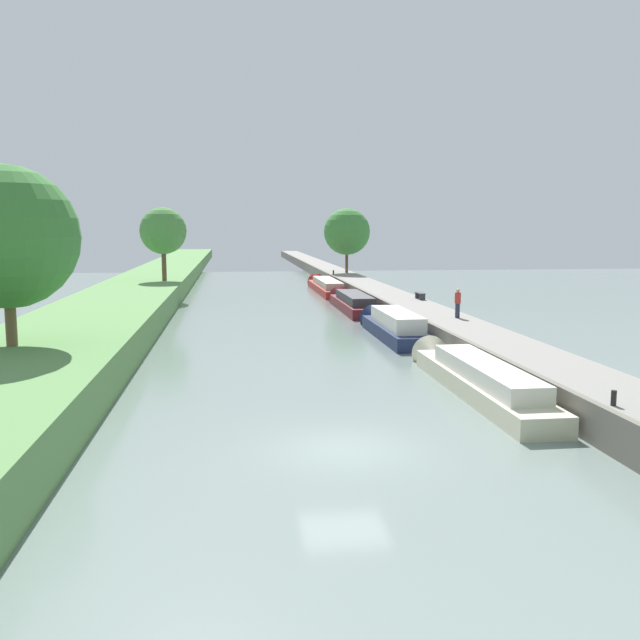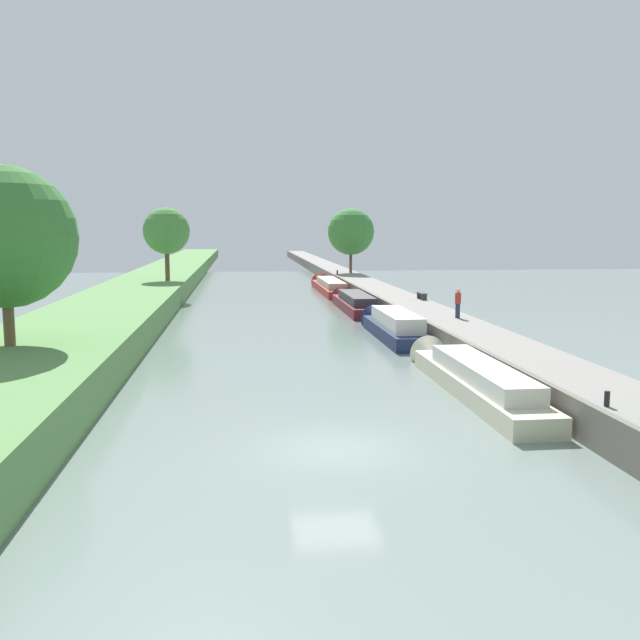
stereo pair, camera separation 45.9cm
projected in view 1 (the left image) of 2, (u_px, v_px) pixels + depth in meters
The scene contains 14 objects.
ground_plane at pixel (344, 448), 19.92m from camera, with size 160.00×160.00×0.00m, color slate.
right_towpath at pixel (638, 417), 20.95m from camera, with size 3.14×260.00×1.20m.
stone_quay at pixel (585, 418), 20.74m from camera, with size 0.25×260.00×1.25m.
narrowboat_cream at pixel (475, 377), 26.72m from camera, with size 1.81×12.71×1.86m.
narrowboat_navy at pixel (392, 326), 40.00m from camera, with size 1.99×10.66×2.18m.
narrowboat_maroon at pixel (352, 303), 53.05m from camera, with size 2.01×12.17×1.96m.
narrowboat_red at pixel (325, 286), 68.01m from camera, with size 2.03×15.47×1.93m.
tree_rightbank_midnear at pixel (347, 232), 77.29m from camera, with size 5.17×5.17×7.17m.
tree_leftbank_downstream at pixel (163, 231), 60.24m from camera, with size 4.05×4.05×6.34m.
tree_leftbank_upstream at pixel (6, 237), 26.75m from camera, with size 5.57×5.57×7.06m.
person_walking at pixel (458, 302), 39.19m from camera, with size 0.34×0.34×1.66m.
mooring_bollard_near at pixel (614, 398), 19.95m from camera, with size 0.16×0.16×0.45m.
mooring_bollard_far at pixel (333, 272), 75.30m from camera, with size 0.16×0.16×0.45m.
park_bench at pixel (420, 294), 49.37m from camera, with size 0.44×1.50×0.47m.
Camera 1 is at (-3.08, -19.01, 6.31)m, focal length 38.93 mm.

